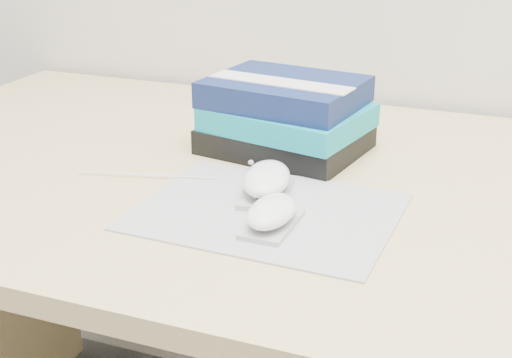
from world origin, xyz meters
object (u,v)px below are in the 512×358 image
at_px(mouse_rear, 266,181).
at_px(pouch, 263,112).
at_px(desk, 347,304).
at_px(mouse_front, 272,214).
at_px(book_stack, 286,116).

bearing_deg(mouse_rear, pouch, 111.75).
bearing_deg(desk, mouse_front, -100.96).
relative_size(mouse_rear, book_stack, 0.46).
distance_m(desk, book_stack, 0.32).
height_order(mouse_front, pouch, pouch).
distance_m(desk, mouse_rear, 0.31).
height_order(book_stack, pouch, book_stack).
height_order(desk, mouse_front, mouse_front).
xyz_separation_m(book_stack, pouch, (-0.05, 0.03, -0.01)).
distance_m(mouse_rear, mouse_front, 0.10).
bearing_deg(pouch, desk, -20.80).
bearing_deg(desk, pouch, 159.20).
relative_size(desk, book_stack, 6.09).
distance_m(mouse_front, pouch, 0.33).
bearing_deg(mouse_front, mouse_rear, 114.25).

